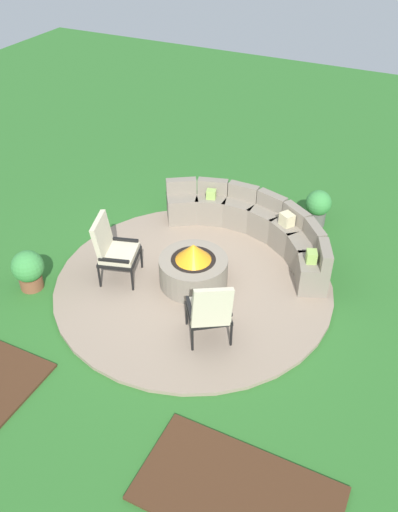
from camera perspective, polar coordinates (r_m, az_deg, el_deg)
ground_plane at (r=8.52m, az=-0.59°, el=-3.14°), size 24.00×24.00×0.00m
patio_circle at (r=8.50m, az=-0.59°, el=-2.99°), size 4.42×4.42×0.06m
mulch_bed_right at (r=6.27m, az=4.21°, el=-24.13°), size 2.18×1.19×0.04m
fire_pit at (r=8.30m, az=-0.61°, el=-1.30°), size 1.08×1.08×0.74m
curved_stone_bench at (r=9.26m, az=6.17°, el=3.24°), size 3.38×1.70×0.77m
lounge_chair_front_left at (r=8.37m, az=-9.24°, el=0.83°), size 0.75×0.75×1.09m
lounge_chair_front_right at (r=7.20m, az=1.17°, el=-5.85°), size 0.79×0.80×1.04m
potted_plant_0 at (r=9.97m, az=12.69°, el=5.24°), size 0.47×0.47×0.70m
potted_plant_1 at (r=8.67m, az=-17.90°, el=-1.33°), size 0.51×0.51×0.68m
potted_plant_2 at (r=8.76m, az=-18.18°, el=-1.53°), size 0.35×0.35×0.54m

